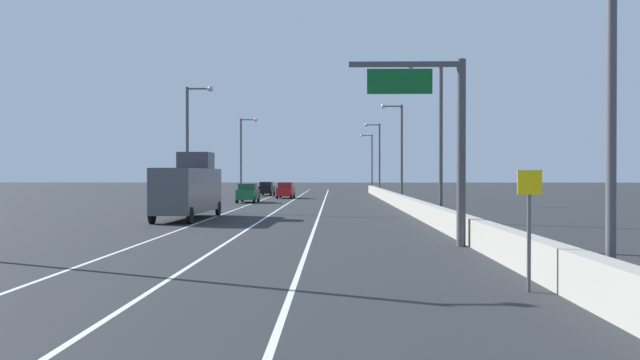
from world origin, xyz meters
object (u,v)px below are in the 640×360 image
overhead_sign_gantry (443,128)px  lamp_post_right_second (436,129)px  lamp_post_left_far (243,152)px  lamp_post_right_near (600,60)px  car_green_2 (248,193)px  speed_advisory_sign (529,220)px  lamp_post_right_fourth (378,154)px  lamp_post_right_fifth (370,158)px  box_truck (189,188)px  lamp_post_right_third (399,146)px  car_red_0 (286,190)px  car_black_1 (267,189)px  lamp_post_left_mid (191,139)px

overhead_sign_gantry → lamp_post_right_second: (1.83, 13.61, 0.87)m
overhead_sign_gantry → lamp_post_left_far: 56.02m
lamp_post_right_near → car_green_2: bearing=106.2°
speed_advisory_sign → lamp_post_right_fourth: size_ratio=0.31×
overhead_sign_gantry → lamp_post_right_fifth: bearing=88.8°
box_truck → speed_advisory_sign: bearing=-61.6°
overhead_sign_gantry → lamp_post_right_third: lamp_post_right_third is taller
car_red_0 → car_black_1: (-3.19, 8.94, -0.02)m
lamp_post_right_fourth → car_black_1: size_ratio=2.14×
car_green_2 → box_truck: (-0.56, -25.08, 1.03)m
overhead_sign_gantry → lamp_post_right_third: bearing=87.1°
lamp_post_right_third → box_truck: size_ratio=1.03×
lamp_post_right_near → car_red_0: 65.16m
lamp_post_right_near → car_red_0: size_ratio=2.25×
overhead_sign_gantry → car_green_2: size_ratio=1.64×
lamp_post_right_fourth → car_green_2: bearing=-124.0°
lamp_post_right_fifth → lamp_post_left_mid: bearing=-105.5°
lamp_post_right_second → box_truck: size_ratio=1.03×
lamp_post_left_mid → overhead_sign_gantry: bearing=-57.8°
lamp_post_right_near → lamp_post_right_third: 48.94m
car_black_1 → lamp_post_right_second: bearing=-72.6°
car_red_0 → box_truck: box_truck is taller
car_red_0 → box_truck: bearing=-95.4°
lamp_post_right_fourth → car_black_1: (-14.82, -0.61, -4.67)m
lamp_post_right_fourth → lamp_post_left_far: bearing=-152.8°
lamp_post_right_fourth → lamp_post_left_far: same height
car_green_2 → box_truck: 25.11m
speed_advisory_sign → box_truck: box_truck is taller
lamp_post_right_near → car_black_1: (-15.28, 72.80, -4.67)m
overhead_sign_gantry → lamp_post_left_mid: (-15.43, 24.50, 0.87)m
lamp_post_right_fourth → lamp_post_left_far: size_ratio=1.00×
lamp_post_right_near → lamp_post_right_fifth: size_ratio=1.00×
speed_advisory_sign → lamp_post_right_second: lamp_post_right_second is taller
speed_advisory_sign → lamp_post_right_fifth: size_ratio=0.31×
overhead_sign_gantry → lamp_post_right_fourth: (1.48, 62.55, 0.87)m
lamp_post_right_second → speed_advisory_sign: bearing=-93.3°
lamp_post_right_second → lamp_post_right_third: bearing=89.7°
lamp_post_right_third → lamp_post_left_far: size_ratio=1.00×
speed_advisory_sign → lamp_post_right_near: (1.49, -0.56, 3.84)m
lamp_post_right_fourth → car_green_2: 26.52m
lamp_post_right_second → lamp_post_right_third: size_ratio=1.00×
lamp_post_right_fifth → car_green_2: size_ratio=2.12×
speed_advisory_sign → car_red_0: bearing=99.5°
overhead_sign_gantry → lamp_post_right_fifth: 87.04m
lamp_post_right_fourth → car_red_0: (-11.64, -9.55, -4.64)m
speed_advisory_sign → car_green_2: speed_advisory_sign is taller
lamp_post_left_far → car_black_1: 9.55m
lamp_post_right_fourth → lamp_post_left_mid: same height
lamp_post_right_fifth → box_truck: (-15.55, -71.20, -3.60)m
lamp_post_right_near → lamp_post_right_third: (0.02, 48.94, 0.00)m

